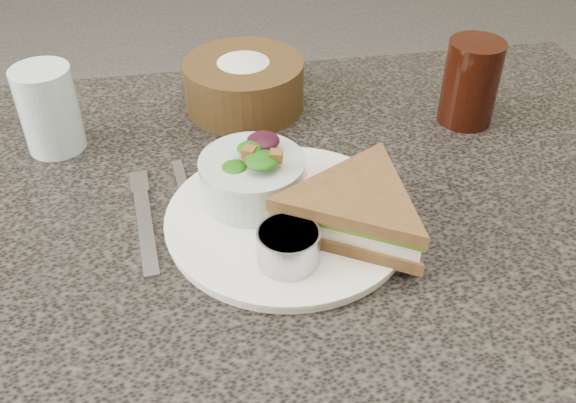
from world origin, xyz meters
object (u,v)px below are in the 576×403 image
(sandwich, at_px, (357,209))
(water_glass, at_px, (49,109))
(salad_bowl, at_px, (252,172))
(dressing_ramekin, at_px, (288,247))
(dinner_plate, at_px, (288,219))
(bread_basket, at_px, (244,77))
(cola_glass, at_px, (471,78))

(sandwich, height_order, water_glass, water_glass)
(salad_bowl, distance_m, dressing_ramekin, 0.11)
(dinner_plate, bearing_deg, water_glass, 142.65)
(water_glass, bearing_deg, sandwich, -35.33)
(sandwich, height_order, dressing_ramekin, sandwich)
(salad_bowl, xyz_separation_m, water_glass, (-0.23, 0.16, 0.01))
(salad_bowl, bearing_deg, water_glass, 145.13)
(dressing_ramekin, height_order, water_glass, water_glass)
(dinner_plate, distance_m, salad_bowl, 0.06)
(dressing_ramekin, relative_size, water_glass, 0.58)
(water_glass, bearing_deg, bread_basket, 13.42)
(sandwich, xyz_separation_m, salad_bowl, (-0.10, 0.07, 0.01))
(sandwich, distance_m, bread_basket, 0.30)
(cola_glass, distance_m, water_glass, 0.53)
(dinner_plate, distance_m, sandwich, 0.08)
(salad_bowl, relative_size, cola_glass, 0.93)
(sandwich, xyz_separation_m, cola_glass, (0.20, 0.20, 0.03))
(dinner_plate, distance_m, cola_glass, 0.32)
(bread_basket, bearing_deg, cola_glass, -16.76)
(dinner_plate, relative_size, dressing_ramekin, 4.18)
(dinner_plate, distance_m, water_glass, 0.33)
(dressing_ramekin, relative_size, bread_basket, 0.39)
(sandwich, bearing_deg, water_glass, 175.48)
(cola_glass, xyz_separation_m, water_glass, (-0.53, 0.03, -0.01))
(dinner_plate, xyz_separation_m, bread_basket, (-0.02, 0.25, 0.04))
(dressing_ramekin, xyz_separation_m, cola_glass, (0.28, 0.24, 0.03))
(sandwich, distance_m, water_glass, 0.40)
(dressing_ramekin, distance_m, bread_basket, 0.32)
(salad_bowl, xyz_separation_m, bread_basket, (0.02, 0.22, 0.00))
(water_glass, bearing_deg, dinner_plate, -37.35)
(cola_glass, relative_size, water_glass, 1.15)
(salad_bowl, height_order, cola_glass, cola_glass)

